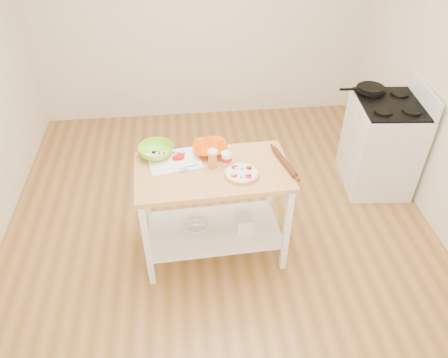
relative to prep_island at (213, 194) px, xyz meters
name	(u,v)px	position (x,y,z in m)	size (l,w,h in m)	color
room_shell	(219,105)	(0.07, 0.20, 0.70)	(4.04, 4.54, 2.74)	#A1723B
prep_island	(213,194)	(0.00, 0.00, 0.00)	(1.22, 0.70, 0.90)	tan
gas_stove	(381,144)	(1.76, 0.80, -0.18)	(0.67, 0.76, 1.11)	silver
skillet	(370,89)	(1.63, 1.03, 0.33)	(0.45, 0.29, 0.03)	black
pizza	(242,173)	(0.21, -0.09, 0.27)	(0.27, 0.27, 0.04)	#DBAF5D
cutting_board	(174,160)	(-0.29, 0.14, 0.26)	(0.44, 0.36, 0.04)	white
spatula	(188,167)	(-0.19, 0.03, 0.27)	(0.15, 0.07, 0.01)	#47D2AD
knife	(164,153)	(-0.37, 0.24, 0.27)	(0.27, 0.07, 0.01)	silver
orange_bowl	(210,149)	(0.00, 0.24, 0.28)	(0.28, 0.28, 0.07)	#E35001
green_bowl	(156,151)	(-0.43, 0.24, 0.29)	(0.28, 0.28, 0.09)	#87DA26
beer_pint	(213,159)	(0.00, 0.04, 0.33)	(0.07, 0.07, 0.15)	#C5832B
yogurt_tub	(226,158)	(0.11, 0.07, 0.30)	(0.09, 0.09, 0.18)	white
rolling_pin	(284,162)	(0.56, 0.01, 0.27)	(0.04, 0.04, 0.38)	#4F2612
shelf_glass_bowl	(196,227)	(-0.15, 0.01, -0.36)	(0.20, 0.20, 0.06)	silver
shelf_bin	(245,223)	(0.26, -0.02, -0.32)	(0.13, 0.13, 0.13)	white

